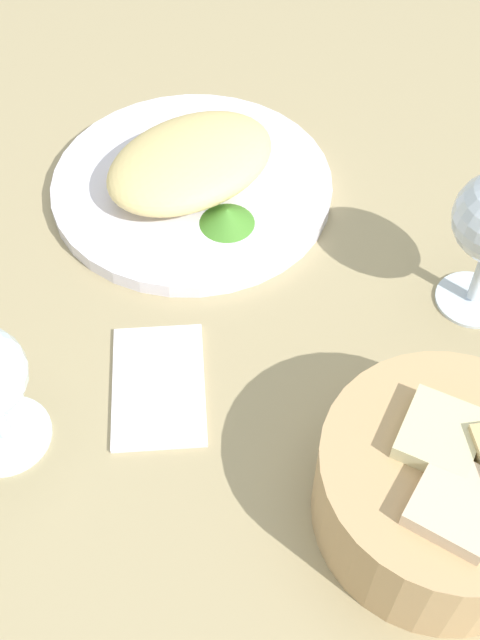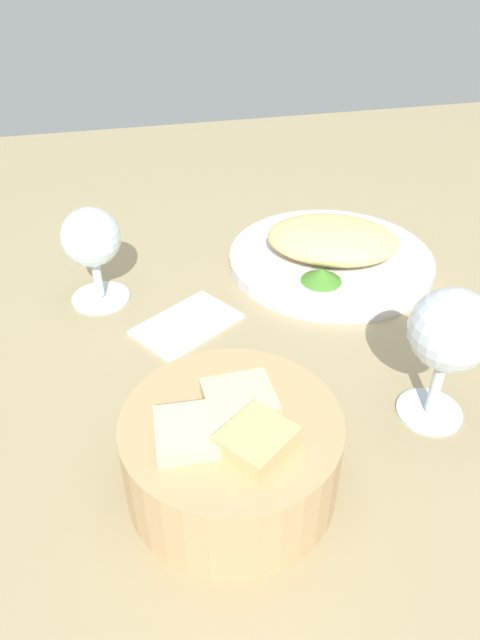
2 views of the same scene
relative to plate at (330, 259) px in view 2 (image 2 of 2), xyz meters
The scene contains 8 objects.
ground_plane 15.03cm from the plate, 46.85° to the left, with size 140.00×140.00×2.00cm, color tan.
plate is the anchor object (origin of this frame).
omelette 2.89cm from the plate, ahead, with size 16.31×11.37×4.37cm, color #E9CD82.
lettuce_garnish 6.60cm from the plate, 59.68° to the left, with size 4.89×4.89×1.64cm, color #44862A.
bread_basket 36.80cm from the plate, 57.66° to the left, with size 16.71×16.71×9.07cm.
wine_glass_near 29.69cm from the plate, ahead, with size 6.73×6.73×11.43cm.
wine_glass_far 28.25cm from the plate, 89.67° to the left, with size 7.12×7.12×13.16cm.
folded_napkin 21.74cm from the plate, 24.13° to the left, with size 11.00×7.00×0.80cm, color white.
Camera 2 is at (15.39, 49.59, 38.94)cm, focal length 32.95 mm.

